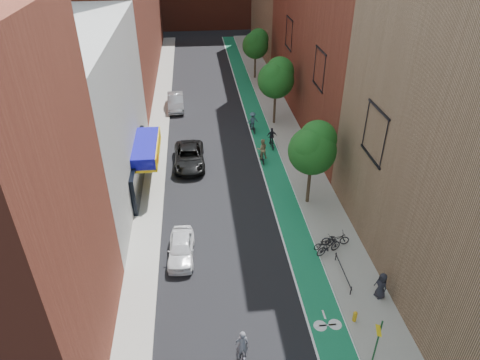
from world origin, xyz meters
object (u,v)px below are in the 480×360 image
object	(u,v)px
pedestrian	(381,285)
cyclist_lane_mid	(272,140)
parked_car_silver	(176,102)
fire_hydrant	(355,316)
cyclist_lane_far	(253,123)
parked_car_black	(189,157)
cyclist_lane_near	(262,152)
parked_car_white	(181,248)
cyclist_lead	(242,352)

from	to	relation	value
pedestrian	cyclist_lane_mid	bearing A→B (deg)	170.19
parked_car_silver	cyclist_lane_mid	world-z (taller)	cyclist_lane_mid
cyclist_lane_mid	fire_hydrant	bearing A→B (deg)	90.97
parked_car_silver	cyclist_lane_far	xyz separation A→B (m)	(7.56, -6.64, 0.10)
parked_car_black	cyclist_lane_far	size ratio (longest dim) A/B	2.71
cyclist_lane_near	fire_hydrant	distance (m)	17.54
parked_car_white	pedestrian	size ratio (longest dim) A/B	2.37
pedestrian	fire_hydrant	xyz separation A→B (m)	(-1.94, -1.48, -0.47)
parked_car_black	cyclist_lead	world-z (taller)	cyclist_lead
parked_car_white	parked_car_silver	world-z (taller)	parked_car_silver
fire_hydrant	cyclist_lane_mid	bearing A→B (deg)	92.68
cyclist_lane_near	parked_car_silver	bearing A→B (deg)	-64.36
parked_car_black	pedestrian	bearing A→B (deg)	-57.60
parked_car_black	cyclist_lane_near	bearing A→B (deg)	-2.29
pedestrian	fire_hydrant	size ratio (longest dim) A/B	2.51
cyclist_lane_near	cyclist_lane_mid	bearing A→B (deg)	-121.87
cyclist_lane_far	pedestrian	world-z (taller)	cyclist_lane_far
parked_car_black	cyclist_lead	distance (m)	19.40
parked_car_black	fire_hydrant	bearing A→B (deg)	-64.75
parked_car_silver	fire_hydrant	bearing A→B (deg)	-73.93
pedestrian	parked_car_white	bearing A→B (deg)	-131.61
parked_car_white	fire_hydrant	size ratio (longest dim) A/B	5.93
cyclist_lane_far	pedestrian	xyz separation A→B (m)	(4.15, -21.96, 0.09)
parked_car_black	parked_car_silver	size ratio (longest dim) A/B	1.14
parked_car_black	cyclist_lane_far	xyz separation A→B (m)	(6.20, 5.84, 0.13)
parked_car_silver	cyclist_lane_mid	xyz separation A→B (m)	(8.84, -10.14, -0.08)
cyclist_lane_near	cyclist_lane_far	distance (m)	6.05
parked_car_silver	pedestrian	world-z (taller)	pedestrian
parked_car_silver	parked_car_black	bearing A→B (deg)	-85.72
cyclist_lane_far	pedestrian	size ratio (longest dim) A/B	1.22
parked_car_white	parked_car_black	world-z (taller)	parked_car_black
parked_car_silver	pedestrian	distance (m)	30.91
cyclist_lane_mid	cyclist_lane_far	bearing A→B (deg)	-71.57
parked_car_white	cyclist_lane_far	world-z (taller)	cyclist_lane_far
parked_car_white	parked_car_silver	size ratio (longest dim) A/B	0.81
pedestrian	parked_car_black	bearing A→B (deg)	-165.94
pedestrian	fire_hydrant	bearing A→B (deg)	-71.29
parked_car_silver	cyclist_lane_mid	size ratio (longest dim) A/B	2.51
parked_car_white	parked_car_silver	distance (m)	23.97
parked_car_white	parked_car_black	size ratio (longest dim) A/B	0.72
cyclist_lead	cyclist_lane_near	size ratio (longest dim) A/B	0.96
parked_car_silver	cyclist_lane_far	bearing A→B (deg)	-43.24
cyclist_lane_near	parked_car_white	bearing A→B (deg)	53.68
cyclist_lane_mid	fire_hydrant	world-z (taller)	cyclist_lane_mid
cyclist_lead	parked_car_silver	bearing A→B (deg)	-88.34
parked_car_silver	cyclist_lane_near	distance (m)	14.77
cyclist_lead	fire_hydrant	xyz separation A→B (m)	(6.10, 1.65, -0.20)
cyclist_lane_far	parked_car_black	bearing A→B (deg)	32.55
cyclist_lead	fire_hydrant	size ratio (longest dim) A/B	3.13
cyclist_lane_mid	pedestrian	distance (m)	18.68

